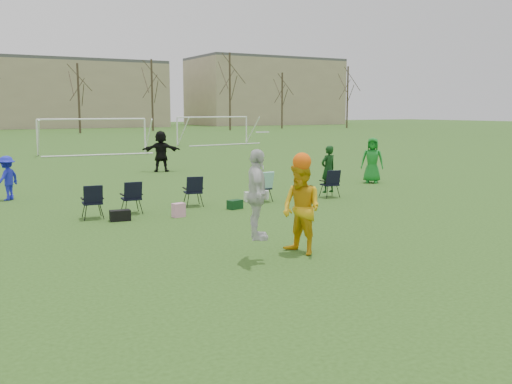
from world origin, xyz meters
TOP-DOWN VIEW (x-y plane):
  - ground at (0.00, 0.00)m, footprint 260.00×260.00m
  - fielder_blue at (-3.55, 12.58)m, footprint 1.08×1.08m
  - fielder_green_far at (10.31, 10.12)m, footprint 1.09×1.08m
  - fielder_black at (4.11, 18.64)m, footprint 1.97×1.26m
  - center_contest at (0.64, 1.61)m, footprint 2.02×1.22m
  - sideline_setup at (2.63, 7.97)m, footprint 8.88×2.04m
  - goal_mid at (4.00, 32.00)m, footprint 7.40×0.63m
  - goal_right at (16.00, 38.00)m, footprint 7.35×1.14m
  - building_row at (6.73, 96.00)m, footprint 126.00×16.00m

SIDE VIEW (x-z plane):
  - ground at x=0.00m, z-range 0.00..0.00m
  - sideline_setup at x=2.63m, z-range -0.37..1.44m
  - fielder_blue at x=-3.55m, z-range 0.00..1.50m
  - fielder_green_far at x=10.31m, z-range 0.00..1.90m
  - fielder_black at x=4.11m, z-range 0.00..2.03m
  - center_contest at x=0.64m, z-range -0.16..2.46m
  - goal_mid at x=4.00m, z-range 0.69..3.15m
  - goal_right at x=16.00m, z-range 0.69..3.15m
  - building_row at x=6.73m, z-range -0.51..12.49m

